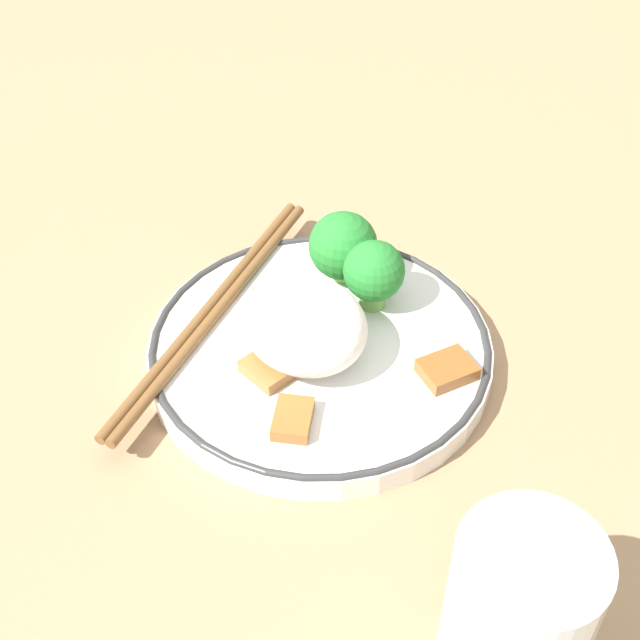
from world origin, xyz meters
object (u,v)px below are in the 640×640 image
object	(u,v)px
plate	(320,350)
broccoli_back_center	(343,246)
chopsticks	(213,309)
drinking_glass	(518,615)
broccoli_back_left	(374,272)

from	to	relation	value
plate	broccoli_back_center	bearing A→B (deg)	126.43
chopsticks	drinking_glass	distance (m)	0.28
plate	broccoli_back_left	size ratio (longest dim) A/B	4.48
broccoli_back_center	plate	bearing A→B (deg)	-53.57
broccoli_back_left	chopsticks	bearing A→B (deg)	-124.96
plate	broccoli_back_left	bearing A→B (deg)	96.75
drinking_glass	broccoli_back_center	bearing A→B (deg)	155.22
broccoli_back_left	drinking_glass	size ratio (longest dim) A/B	0.51
plate	broccoli_back_left	world-z (taller)	broccoli_back_left
plate	broccoli_back_center	world-z (taller)	broccoli_back_center
broccoli_back_center	drinking_glass	distance (m)	0.28
broccoli_back_center	chopsticks	size ratio (longest dim) A/B	0.23
drinking_glass	plate	bearing A→B (deg)	163.36
chopsticks	drinking_glass	xyz separation A→B (m)	(0.28, -0.03, 0.03)
broccoli_back_left	broccoli_back_center	size ratio (longest dim) A/B	0.95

